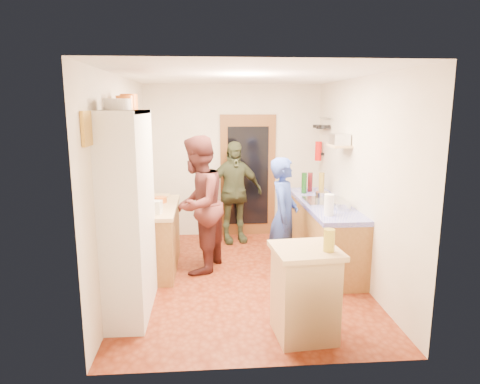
{
  "coord_description": "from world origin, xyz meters",
  "views": [
    {
      "loc": [
        -0.46,
        -5.33,
        2.24
      ],
      "look_at": [
        -0.03,
        0.15,
        1.13
      ],
      "focal_mm": 32.0,
      "sensor_mm": 36.0,
      "label": 1
    }
  ],
  "objects": [
    {
      "name": "door_frame",
      "position": [
        0.25,
        1.97,
        1.05
      ],
      "size": [
        0.95,
        0.06,
        2.1
      ],
      "primitive_type": "cube",
      "color": "brown",
      "rests_on": "ground"
    },
    {
      "name": "bottle_b",
      "position": [
        1.18,
        1.27,
        1.05
      ],
      "size": [
        0.09,
        0.09,
        0.3
      ],
      "primitive_type": "cylinder",
      "rotation": [
        0.0,
        0.0,
        0.17
      ],
      "color": "#591419",
      "rests_on": "right_counter_top"
    },
    {
      "name": "pan_rail",
      "position": [
        1.46,
        1.52,
        2.05
      ],
      "size": [
        0.02,
        0.65,
        0.02
      ],
      "primitive_type": "cylinder",
      "rotation": [
        1.57,
        0.0,
        0.0
      ],
      "color": "silver",
      "rests_on": "wall_right"
    },
    {
      "name": "wall_front",
      "position": [
        0.0,
        -2.01,
        1.3
      ],
      "size": [
        3.0,
        0.02,
        2.6
      ],
      "primitive_type": "cube",
      "color": "beige",
      "rests_on": "ground"
    },
    {
      "name": "fire_extinguisher",
      "position": [
        1.41,
        1.7,
        1.5
      ],
      "size": [
        0.11,
        0.11,
        0.32
      ],
      "primitive_type": "cylinder",
      "color": "red",
      "rests_on": "wall_right"
    },
    {
      "name": "pot_on_hob",
      "position": [
        1.15,
        0.44,
        1.0
      ],
      "size": [
        0.18,
        0.18,
        0.12
      ],
      "primitive_type": "cylinder",
      "color": "silver",
      "rests_on": "hob"
    },
    {
      "name": "bottle_c",
      "position": [
        1.31,
        1.06,
        1.07
      ],
      "size": [
        0.11,
        0.11,
        0.33
      ],
      "primitive_type": "cylinder",
      "rotation": [
        0.0,
        0.0,
        -0.34
      ],
      "color": "olive",
      "rests_on": "right_counter_top"
    },
    {
      "name": "hutch_body",
      "position": [
        -1.3,
        -0.8,
        1.1
      ],
      "size": [
        0.4,
        1.2,
        2.2
      ],
      "primitive_type": "cube",
      "color": "silver",
      "rests_on": "ground"
    },
    {
      "name": "wall_right",
      "position": [
        1.51,
        0.0,
        1.3
      ],
      "size": [
        0.02,
        4.0,
        2.6
      ],
      "primitive_type": "cube",
      "color": "beige",
      "rests_on": "ground"
    },
    {
      "name": "wall_back",
      "position": [
        0.0,
        2.01,
        1.3
      ],
      "size": [
        3.0,
        0.02,
        2.6
      ],
      "primitive_type": "cube",
      "color": "beige",
      "rests_on": "ground"
    },
    {
      "name": "person_back",
      "position": [
        -0.02,
        1.56,
        0.84
      ],
      "size": [
        1.06,
        0.62,
        1.69
      ],
      "primitive_type": "imported",
      "rotation": [
        0.0,
        0.0,
        0.23
      ],
      "color": "#333823",
      "rests_on": "ground"
    },
    {
      "name": "hob",
      "position": [
        1.2,
        0.43,
        0.92
      ],
      "size": [
        0.55,
        0.58,
        0.04
      ],
      "primitive_type": "cube",
      "color": "silver",
      "rests_on": "right_counter_top"
    },
    {
      "name": "toaster",
      "position": [
        -1.15,
        0.01,
        0.98
      ],
      "size": [
        0.24,
        0.18,
        0.16
      ],
      "primitive_type": "cube",
      "rotation": [
        0.0,
        0.0,
        -0.17
      ],
      "color": "white",
      "rests_on": "left_counter_top"
    },
    {
      "name": "wall_shelf",
      "position": [
        1.37,
        0.45,
        1.7
      ],
      "size": [
        0.26,
        0.42,
        0.03
      ],
      "primitive_type": "cube",
      "color": "tan",
      "rests_on": "wall_right"
    },
    {
      "name": "cutting_board",
      "position": [
        0.42,
        -1.45,
        0.9
      ],
      "size": [
        0.37,
        0.31,
        0.02
      ],
      "primitive_type": "cube",
      "rotation": [
        0.0,
        0.0,
        0.09
      ],
      "color": "white",
      "rests_on": "island_top"
    },
    {
      "name": "door_glass",
      "position": [
        0.25,
        1.94,
        1.05
      ],
      "size": [
        0.7,
        0.02,
        1.7
      ],
      "primitive_type": "cube",
      "color": "black",
      "rests_on": "door_frame"
    },
    {
      "name": "paper_towel",
      "position": [
        1.05,
        -0.26,
        1.03
      ],
      "size": [
        0.12,
        0.12,
        0.27
      ],
      "primitive_type": "cylinder",
      "rotation": [
        0.0,
        0.0,
        0.0
      ],
      "color": "white",
      "rests_on": "right_counter_top"
    },
    {
      "name": "orange_pot_a",
      "position": [
        -1.3,
        -0.71,
        2.27
      ],
      "size": [
        0.18,
        0.18,
        0.15
      ],
      "primitive_type": "cylinder",
      "color": "orange",
      "rests_on": "hutch_top_shelf"
    },
    {
      "name": "pan_hang_b",
      "position": [
        1.4,
        1.55,
        1.9
      ],
      "size": [
        0.16,
        0.16,
        0.05
      ],
      "primitive_type": "cylinder",
      "color": "black",
      "rests_on": "pan_rail"
    },
    {
      "name": "ext_bracket",
      "position": [
        1.47,
        1.7,
        1.45
      ],
      "size": [
        0.06,
        0.1,
        0.04
      ],
      "primitive_type": "cube",
      "color": "black",
      "rests_on": "wall_right"
    },
    {
      "name": "pan_hang_a",
      "position": [
        1.4,
        1.35,
        1.92
      ],
      "size": [
        0.18,
        0.18,
        0.05
      ],
      "primitive_type": "cylinder",
      "color": "black",
      "rests_on": "pan_rail"
    },
    {
      "name": "orange_pot_b",
      "position": [
        -1.3,
        -0.47,
        2.28
      ],
      "size": [
        0.19,
        0.19,
        0.17
      ],
      "primitive_type": "cylinder",
      "color": "orange",
      "rests_on": "hutch_top_shelf"
    },
    {
      "name": "picture_frame",
      "position": [
        -1.48,
        -1.55,
        2.05
      ],
      "size": [
        0.03,
        0.25,
        0.3
      ],
      "primitive_type": "cube",
      "color": "gold",
      "rests_on": "wall_left"
    },
    {
      "name": "right_counter_top",
      "position": [
        1.2,
        0.5,
        0.87
      ],
      "size": [
        0.62,
        2.22,
        0.06
      ],
      "primitive_type": "cube",
      "color": "#0D09AE",
      "rests_on": "right_counter_base"
    },
    {
      "name": "ceiling",
      "position": [
        0.0,
        0.0,
        2.61
      ],
      "size": [
        3.0,
        4.0,
        0.02
      ],
      "primitive_type": "cube",
      "color": "silver",
      "rests_on": "ground"
    },
    {
      "name": "orange_bowl",
      "position": [
        -1.12,
        0.63,
        0.94
      ],
      "size": [
        0.2,
        0.2,
        0.08
      ],
      "primitive_type": "cylinder",
      "rotation": [
        0.0,
        0.0,
        0.14
      ],
      "color": "orange",
      "rests_on": "left_counter_top"
    },
    {
      "name": "left_counter_top",
      "position": [
        -1.2,
        0.45,
        0.88
      ],
      "size": [
        0.64,
        1.44,
        0.05
      ],
      "primitive_type": "cube",
      "color": "tan",
      "rests_on": "left_counter_base"
    },
    {
      "name": "bottle_a",
      "position": [
        1.05,
        1.13,
        1.06
      ],
      "size": [
        0.09,
        0.09,
        0.32
      ],
      "primitive_type": "cylinder",
      "rotation": [
        0.0,
        0.0,
        -0.1
      ],
      "color": "#143F14",
      "rests_on": "right_counter_top"
    },
    {
      "name": "island_top",
      "position": [
        0.47,
        -1.5,
        0.89
      ],
      "size": [
        0.67,
        0.67,
        0.05
      ],
      "primitive_type": "cube",
      "rotation": [
        0.0,
        0.0,
        0.09
      ],
      "color": "tan",
      "rests_on": "island_base"
    },
    {
      "name": "oil_jar",
      "position": [
        0.66,
        -1.6,
        1.02
      ],
      "size": [
        0.12,
        0.12,
        0.21
      ],
      "primitive_type": "cylinder",
      "rotation": [
        0.0,
        0.0,
        0.09
      ],
      "color": "#AD9E2D",
      "rests_on": "island_top"
    },
    {
      "name": "radio",
      "position": [
        1.37,
        0.45,
        1.79
      ],
      "size": [
        0.22,
        0.3,
        0.15
      ],
      "primitive_type": "cube",
      "rotation": [
        0.0,
        0.0,
        -0.01
      ],
      "color": "silver",
      "rests_on": "wall_shelf"
    },
    {
      "name": "right_counter_base",
      "position": [
        1.2,
        0.5,
        0.42
      ],
      "size": [
        0.6,
        2.2,
        0.84
      ],
      "primitive_type": "cube",
      "color": "olive",
      "rests_on": "ground"
    },
    {
      "name": "kettle",
      "position": [
        -1.25,
        0.26,
        1.0
      ],
      "size": [
        0.19,
        0.19,
        0.2
      ],
      "primitive_type": "cylinder",
      "rotation": [
        0.0,
        0.0,
        0.07
      ],
      "color": "white",
      "rests_on": "left_counter_top"
    },
    {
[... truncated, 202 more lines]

